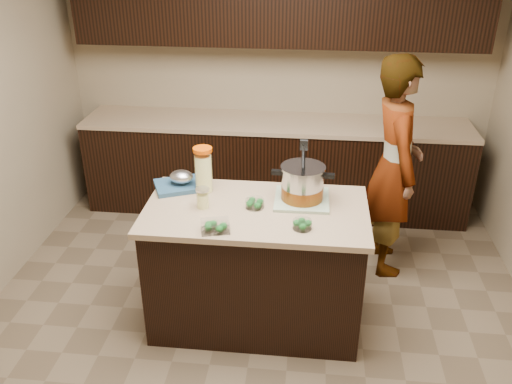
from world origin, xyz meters
TOP-DOWN VIEW (x-y plane):
  - ground_plane at (0.00, 0.00)m, footprint 4.00×4.00m
  - room_shell at (0.00, 0.00)m, footprint 4.04×4.04m
  - back_cabinets at (0.00, 1.74)m, footprint 3.60×0.63m
  - island at (0.00, 0.00)m, footprint 1.46×0.81m
  - dish_towel at (0.29, 0.14)m, footprint 0.36×0.36m
  - stock_pot at (0.29, 0.14)m, footprint 0.41×0.31m
  - lemonade_pitcher at (-0.38, 0.21)m, footprint 0.15×0.15m
  - mason_jar at (-0.35, -0.02)m, footprint 0.12×0.12m
  - broccoli_tub_left at (-0.01, 0.01)m, footprint 0.15×0.15m
  - broccoli_tub_right at (0.31, -0.22)m, footprint 0.14×0.14m
  - broccoli_tub_rect at (-0.21, -0.30)m, footprint 0.20×0.16m
  - blue_tray at (-0.56, 0.24)m, footprint 0.40×0.37m
  - person at (0.98, 0.82)m, footprint 0.50×0.69m

SIDE VIEW (x-z plane):
  - ground_plane at x=0.00m, z-range 0.00..0.00m
  - island at x=0.00m, z-range 0.00..0.90m
  - person at x=0.98m, z-range 0.00..1.75m
  - dish_towel at x=0.29m, z-range 0.90..0.92m
  - broccoli_tub_right at x=0.31m, z-range 0.90..0.95m
  - broccoli_tub_left at x=-0.01m, z-range 0.90..0.96m
  - broccoli_tub_rect at x=-0.21m, z-range 0.90..0.96m
  - back_cabinets at x=0.00m, z-range -0.22..2.10m
  - blue_tray at x=-0.56m, z-range 0.88..1.00m
  - mason_jar at x=-0.35m, z-range 0.89..1.04m
  - stock_pot at x=0.29m, z-range 0.81..1.23m
  - lemonade_pitcher at x=-0.38m, z-range 0.89..1.21m
  - room_shell at x=0.00m, z-range 0.35..3.07m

